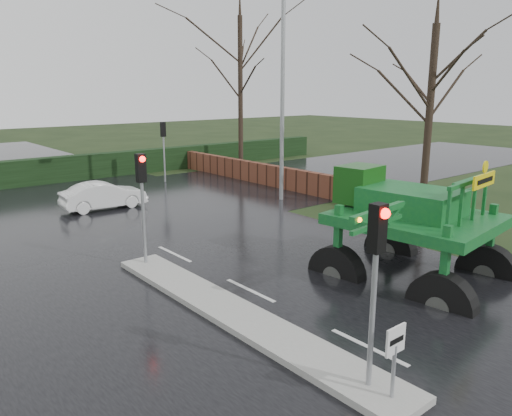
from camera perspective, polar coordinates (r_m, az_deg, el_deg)
ground at (r=11.28m, az=12.71°, el=-15.33°), size 140.00×140.00×0.00m
road_main at (r=18.57m, az=-12.47°, el=-3.69°), size 14.00×80.00×0.02m
road_cross at (r=23.90m, az=-19.14°, el=-0.29°), size 80.00×12.00×0.02m
median_island at (r=12.31m, az=-2.49°, el=-11.99°), size 1.20×10.00×0.16m
hedge_row at (r=31.27m, az=-24.52°, el=3.72°), size 44.00×0.90×1.50m
brick_wall at (r=29.04m, az=0.47°, el=3.98°), size 0.40×20.00×1.20m
keep_left_sign at (r=9.09m, az=15.59°, el=-15.42°), size 0.50×0.07×1.35m
traffic_signal_near at (r=8.73m, az=13.57°, el=-5.50°), size 0.26×0.33×3.52m
traffic_signal_mid at (r=15.21m, az=-12.92°, el=2.56°), size 0.26×0.33×3.52m
traffic_signal_far at (r=29.80m, az=-10.54°, el=7.86°), size 0.26×0.33×3.52m
street_light_right at (r=24.13m, az=2.51°, el=14.89°), size 3.85×0.30×10.00m
tree_right_near at (r=22.83m, az=19.37°, el=12.26°), size 5.60×5.60×9.64m
tree_right_far at (r=34.12m, az=-1.81°, el=15.32°), size 7.00×7.00×12.05m
crop_sprayer at (r=13.13m, az=20.31°, el=-1.79°), size 7.94×5.36×4.46m
white_sedan at (r=23.95m, az=-16.91°, el=-0.11°), size 3.85×1.56×1.24m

